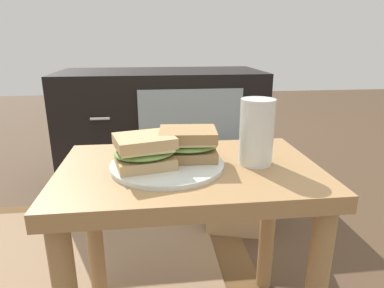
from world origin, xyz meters
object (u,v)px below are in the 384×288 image
plate (167,164)px  sandwich_back (188,144)px  tv_cabinet (162,129)px  beer_glass (257,133)px  sandwich_front (145,151)px  paper_bag (238,191)px

plate → sandwich_back: size_ratio=1.78×
tv_cabinet → plate: bearing=-91.0°
plate → beer_glass: size_ratio=1.70×
sandwich_front → paper_bag: 0.70m
sandwich_front → beer_glass: 0.24m
sandwich_back → sandwich_front: bearing=-157.8°
tv_cabinet → paper_bag: (0.28, -0.46, -0.14)m
tv_cabinet → plate: tv_cabinet is taller
sandwich_front → beer_glass: size_ratio=1.00×
sandwich_front → beer_glass: (0.24, 0.01, 0.03)m
beer_glass → paper_bag: beer_glass is taller
plate → paper_bag: plate is taller
sandwich_back → plate: bearing=-157.8°
plate → paper_bag: 0.65m
plate → paper_bag: (0.29, 0.48, -0.31)m
tv_cabinet → sandwich_back: size_ratio=7.02×
paper_bag → sandwich_front: bearing=-124.1°
sandwich_front → sandwich_back: size_ratio=1.06×
plate → sandwich_front: 0.06m
sandwich_back → beer_glass: (0.15, -0.03, 0.03)m
tv_cabinet → sandwich_back: 0.95m
tv_cabinet → beer_glass: bearing=-79.4°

